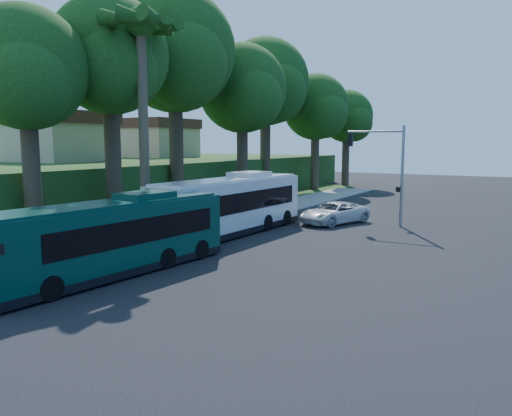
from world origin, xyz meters
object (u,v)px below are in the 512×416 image
Objects in this scene: bus_shelter at (142,210)px; teal_bus at (115,236)px; pickup at (334,213)px; white_bus at (232,205)px.

bus_shelter is 7.81m from teal_bus.
bus_shelter is 0.57× the size of pickup.
bus_shelter is 0.24× the size of white_bus.
pickup is at bearing 62.29° from white_bus.
teal_bus is 2.16× the size of pickup.
white_bus reaches higher than bus_shelter.
bus_shelter is 5.71m from white_bus.
white_bus is 1.09× the size of teal_bus.
white_bus is (3.46, 4.54, 0.09)m from bus_shelter.
bus_shelter is at bearing -125.47° from white_bus.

